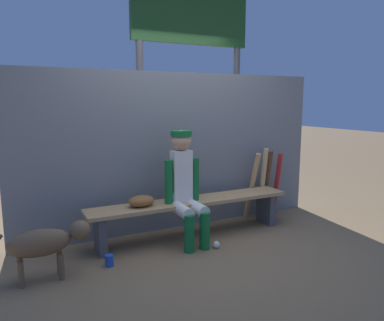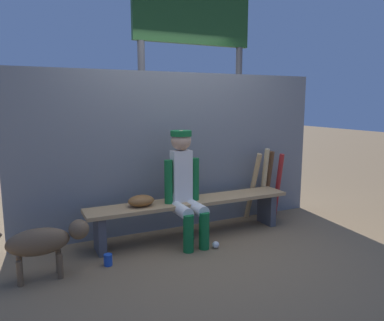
{
  "view_description": "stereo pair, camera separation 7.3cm",
  "coord_description": "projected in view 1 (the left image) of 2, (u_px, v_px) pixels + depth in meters",
  "views": [
    {
      "loc": [
        -1.79,
        -3.59,
        1.53
      ],
      "look_at": [
        0.0,
        0.0,
        0.88
      ],
      "focal_mm": 34.25,
      "sensor_mm": 36.0,
      "label": 1
    },
    {
      "loc": [
        -1.73,
        -3.62,
        1.53
      ],
      "look_at": [
        0.0,
        0.0,
        0.88
      ],
      "focal_mm": 34.25,
      "sensor_mm": 36.0,
      "label": 2
    }
  ],
  "objects": [
    {
      "name": "player_seated",
      "position": [
        185.0,
        184.0,
        3.95
      ],
      "size": [
        0.41,
        0.55,
        1.22
      ],
      "color": "silver",
      "rests_on": "ground_plane"
    },
    {
      "name": "ground_plane",
      "position": [
        192.0,
        236.0,
        4.2
      ],
      "size": [
        30.0,
        30.0,
        0.0
      ],
      "primitive_type": "plane",
      "color": "brown"
    },
    {
      "name": "dugout_bench",
      "position": [
        192.0,
        208.0,
        4.15
      ],
      "size": [
        2.39,
        0.36,
        0.43
      ],
      "color": "tan",
      "rests_on": "ground_plane"
    },
    {
      "name": "baseball",
      "position": [
        216.0,
        245.0,
        3.86
      ],
      "size": [
        0.07,
        0.07,
        0.07
      ],
      "primitive_type": "sphere",
      "color": "white",
      "rests_on": "ground_plane"
    },
    {
      "name": "cup_on_ground",
      "position": [
        109.0,
        260.0,
        3.43
      ],
      "size": [
        0.08,
        0.08,
        0.11
      ],
      "primitive_type": "cylinder",
      "color": "#1E47AD",
      "rests_on": "ground_plane"
    },
    {
      "name": "chainlink_fence",
      "position": [
        178.0,
        152.0,
        4.39
      ],
      "size": [
        3.83,
        0.03,
        1.87
      ],
      "primitive_type": "cube",
      "color": "slate",
      "rests_on": "ground_plane"
    },
    {
      "name": "scoreboard",
      "position": [
        195.0,
        44.0,
        5.34
      ],
      "size": [
        2.09,
        0.27,
        3.39
      ],
      "color": "#3F3F42",
      "rests_on": "ground_plane"
    },
    {
      "name": "bat_wood_tan",
      "position": [
        252.0,
        186.0,
        4.77
      ],
      "size": [
        0.11,
        0.28,
        0.89
      ],
      "primitive_type": "cylinder",
      "rotation": [
        0.23,
        0.0,
        0.18
      ],
      "color": "tan",
      "rests_on": "ground_plane"
    },
    {
      "name": "baseball_glove",
      "position": [
        141.0,
        201.0,
        3.86
      ],
      "size": [
        0.28,
        0.2,
        0.12
      ],
      "primitive_type": "ellipsoid",
      "color": "brown",
      "rests_on": "dugout_bench"
    },
    {
      "name": "dog",
      "position": [
        46.0,
        242.0,
        3.14
      ],
      "size": [
        0.84,
        0.2,
        0.49
      ],
      "color": "brown",
      "rests_on": "ground_plane"
    },
    {
      "name": "cup_on_bench",
      "position": [
        174.0,
        198.0,
        4.02
      ],
      "size": [
        0.08,
        0.08,
        0.11
      ],
      "primitive_type": "cylinder",
      "color": "silver",
      "rests_on": "dugout_bench"
    },
    {
      "name": "bat_wood_natural",
      "position": [
        262.0,
        183.0,
        4.81
      ],
      "size": [
        0.09,
        0.2,
        0.94
      ],
      "primitive_type": "cylinder",
      "rotation": [
        0.14,
        0.0,
        -0.11
      ],
      "color": "tan",
      "rests_on": "ground_plane"
    },
    {
      "name": "bat_wood_dark",
      "position": [
        267.0,
        183.0,
        4.9
      ],
      "size": [
        0.07,
        0.19,
        0.89
      ],
      "primitive_type": "cylinder",
      "rotation": [
        0.14,
        0.0,
        0.05
      ],
      "color": "brown",
      "rests_on": "ground_plane"
    },
    {
      "name": "bat_aluminum_red",
      "position": [
        277.0,
        184.0,
        4.93
      ],
      "size": [
        0.09,
        0.17,
        0.85
      ],
      "primitive_type": "cylinder",
      "rotation": [
        0.12,
        0.0,
        0.2
      ],
      "color": "#B22323",
      "rests_on": "ground_plane"
    }
  ]
}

